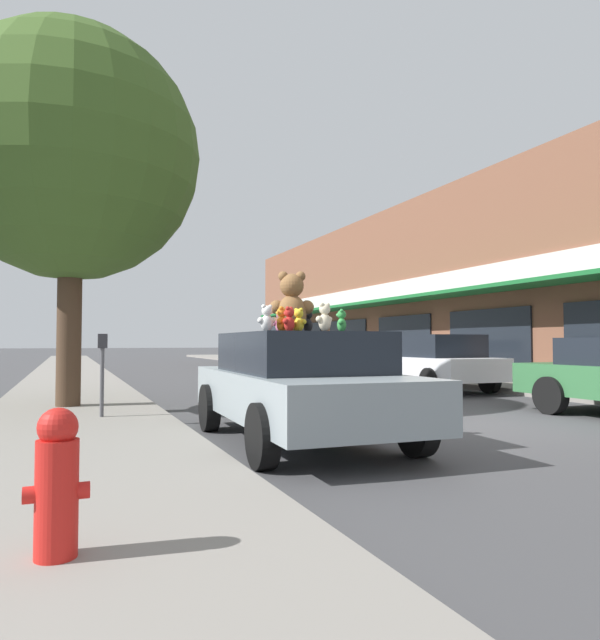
% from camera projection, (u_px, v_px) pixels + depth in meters
% --- Properties ---
extents(ground_plane, '(260.00, 260.00, 0.00)m').
position_uv_depth(ground_plane, '(466.00, 424.00, 8.98)').
color(ground_plane, '#424244').
extents(sidewalk_near, '(2.78, 90.00, 0.15)m').
position_uv_depth(sidewalk_near, '(79.00, 444.00, 6.83)').
color(sidewalk_near, gray).
rests_on(sidewalk_near, ground_plane).
extents(storefront_row, '(13.17, 40.93, 7.16)m').
position_uv_depth(storefront_row, '(559.00, 287.00, 23.54)').
color(storefront_row, brown).
rests_on(storefront_row, ground_plane).
extents(plush_art_car, '(2.12, 4.38, 1.42)m').
position_uv_depth(plush_art_car, '(300.00, 383.00, 7.39)').
color(plush_art_car, '#8C999E').
rests_on(plush_art_car, ground_plane).
extents(teddy_bear_giant, '(0.61, 0.44, 0.81)m').
position_uv_depth(teddy_bear_giant, '(292.00, 303.00, 7.46)').
color(teddy_bear_giant, olive).
rests_on(teddy_bear_giant, plush_art_car).
extents(teddy_bear_yellow, '(0.17, 0.22, 0.30)m').
position_uv_depth(teddy_bear_yellow, '(299.00, 320.00, 6.97)').
color(teddy_bear_yellow, yellow).
rests_on(teddy_bear_yellow, plush_art_car).
extents(teddy_bear_green, '(0.16, 0.21, 0.28)m').
position_uv_depth(teddy_bear_green, '(341.00, 321.00, 6.90)').
color(teddy_bear_green, green).
rests_on(teddy_bear_green, plush_art_car).
extents(teddy_bear_orange, '(0.19, 0.23, 0.31)m').
position_uv_depth(teddy_bear_orange, '(282.00, 320.00, 6.97)').
color(teddy_bear_orange, orange).
rests_on(teddy_bear_orange, plush_art_car).
extents(teddy_bear_pink, '(0.24, 0.16, 0.32)m').
position_uv_depth(teddy_bear_pink, '(281.00, 322.00, 7.75)').
color(teddy_bear_pink, pink).
rests_on(teddy_bear_pink, plush_art_car).
extents(teddy_bear_red, '(0.21, 0.20, 0.30)m').
position_uv_depth(teddy_bear_red, '(289.00, 320.00, 6.83)').
color(teddy_bear_red, red).
rests_on(teddy_bear_red, plush_art_car).
extents(teddy_bear_black, '(0.18, 0.24, 0.32)m').
position_uv_depth(teddy_bear_black, '(308.00, 321.00, 7.69)').
color(teddy_bear_black, black).
rests_on(teddy_bear_black, plush_art_car).
extents(teddy_bear_cream, '(0.25, 0.18, 0.32)m').
position_uv_depth(teddy_bear_cream, '(325.00, 317.00, 6.44)').
color(teddy_bear_cream, beige).
rests_on(teddy_bear_cream, plush_art_car).
extents(teddy_bear_white, '(0.25, 0.16, 0.33)m').
position_uv_depth(teddy_bear_white, '(267.00, 319.00, 6.86)').
color(teddy_bear_white, white).
rests_on(teddy_bear_white, plush_art_car).
extents(parked_car_far_center, '(1.99, 4.43, 1.49)m').
position_uv_depth(parked_car_far_center, '(428.00, 360.00, 15.38)').
color(parked_car_far_center, silver).
rests_on(parked_car_far_center, ground_plane).
extents(parked_car_far_right, '(2.05, 4.75, 1.39)m').
position_uv_depth(parked_car_far_right, '(322.00, 356.00, 21.79)').
color(parked_car_far_right, '#B7B7BC').
rests_on(parked_car_far_right, ground_plane).
extents(street_tree, '(4.60, 4.60, 6.87)m').
position_uv_depth(street_tree, '(72.00, 155.00, 10.39)').
color(street_tree, '#473323').
rests_on(street_tree, sidewalk_near).
extents(fire_hydrant, '(0.33, 0.22, 0.79)m').
position_uv_depth(fire_hydrant, '(57.00, 482.00, 3.02)').
color(fire_hydrant, red).
rests_on(fire_hydrant, sidewalk_near).
extents(parking_meter, '(0.14, 0.10, 1.27)m').
position_uv_depth(parking_meter, '(102.00, 364.00, 8.75)').
color(parking_meter, '#4C4C51').
rests_on(parking_meter, sidewalk_near).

